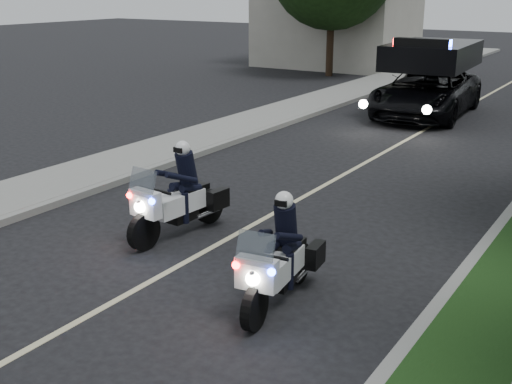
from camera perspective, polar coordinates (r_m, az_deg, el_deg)
ground at (r=11.19m, az=-5.08°, el=-5.56°), size 120.00×120.00×0.00m
curb_left at (r=21.33m, az=2.54°, el=6.05°), size 0.20×60.00×0.15m
sidewalk_left at (r=21.89m, az=0.03°, el=6.38°), size 2.00×60.00×0.16m
building_far at (r=37.81m, az=7.24°, el=16.31°), size 8.00×6.00×7.00m
lane_marking at (r=19.67m, az=12.95°, el=4.39°), size 0.12×50.00×0.01m
police_moto_left at (r=12.09m, az=-6.73°, el=-3.79°), size 0.91×2.15×1.78m
police_moto_right at (r=9.57m, az=2.05°, el=-9.76°), size 0.94×2.05×1.68m
police_suv at (r=23.86m, az=14.71°, el=6.57°), size 3.22×6.26×2.96m
bicycle at (r=32.57m, az=15.56°, el=9.39°), size 0.72×1.89×0.97m
cyclist at (r=32.57m, az=15.56°, el=9.39°), size 0.62×0.42×1.69m
tree_left_near at (r=33.65m, az=6.47°, el=10.18°), size 7.62×7.62×10.43m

